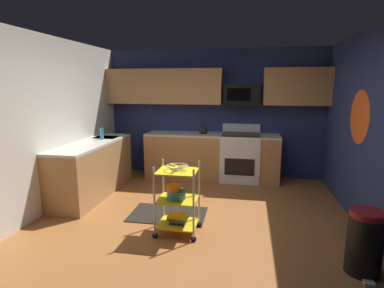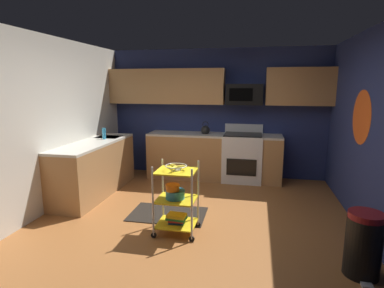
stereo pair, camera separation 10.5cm
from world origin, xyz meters
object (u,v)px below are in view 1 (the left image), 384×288
object	(u,v)px
mixing_bowl_small	(174,187)
trash_can	(365,242)
mixing_bowl_large	(176,194)
oven_range	(240,157)
kettle	(203,130)
fruit_bowl	(177,167)
rolling_cart	(178,199)
book_stack	(178,218)
dish_soap_bottle	(102,134)
microwave	(242,94)

from	to	relation	value
mixing_bowl_small	trash_can	world-z (taller)	trash_can
mixing_bowl_large	oven_range	bearing A→B (deg)	73.35
mixing_bowl_small	trash_can	size ratio (longest dim) A/B	0.28
kettle	trash_can	bearing A→B (deg)	-54.74
fruit_bowl	mixing_bowl_large	xyz separation A→B (m)	(-0.02, -0.00, -0.36)
fruit_bowl	mixing_bowl_small	world-z (taller)	fruit_bowl
oven_range	rolling_cart	bearing A→B (deg)	-106.31
mixing_bowl_large	kettle	world-z (taller)	kettle
mixing_bowl_large	trash_can	bearing A→B (deg)	-13.73
oven_range	book_stack	bearing A→B (deg)	-106.31
oven_range	fruit_bowl	size ratio (longest dim) A/B	4.04
dish_soap_bottle	trash_can	size ratio (longest dim) A/B	0.30
fruit_bowl	trash_can	world-z (taller)	fruit_bowl
oven_range	trash_can	xyz separation A→B (m)	(1.33, -2.94, -0.15)
mixing_bowl_large	mixing_bowl_small	size ratio (longest dim) A/B	1.38
microwave	fruit_bowl	size ratio (longest dim) A/B	2.57
rolling_cart	mixing_bowl_small	size ratio (longest dim) A/B	5.03
book_stack	dish_soap_bottle	size ratio (longest dim) A/B	1.30
oven_range	dish_soap_bottle	bearing A→B (deg)	-157.75
microwave	trash_can	distance (m)	3.59
fruit_bowl	dish_soap_bottle	world-z (taller)	dish_soap_bottle
mixing_bowl_small	rolling_cart	bearing A→B (deg)	44.76
microwave	trash_can	bearing A→B (deg)	-66.40
book_stack	kettle	world-z (taller)	kettle
microwave	fruit_bowl	distance (m)	2.76
fruit_bowl	kettle	size ratio (longest dim) A/B	1.03
microwave	kettle	distance (m)	1.03
kettle	dish_soap_bottle	size ratio (longest dim) A/B	1.32
book_stack	trash_can	world-z (taller)	trash_can
oven_range	trash_can	world-z (taller)	oven_range
kettle	trash_can	world-z (taller)	kettle
trash_can	kettle	bearing A→B (deg)	125.26
rolling_cart	mixing_bowl_large	xyz separation A→B (m)	(-0.02, -0.00, 0.07)
mixing_bowl_large	kettle	size ratio (longest dim) A/B	0.95
rolling_cart	trash_can	bearing A→B (deg)	-13.83
mixing_bowl_small	kettle	bearing A→B (deg)	89.89
microwave	book_stack	world-z (taller)	microwave
mixing_bowl_small	fruit_bowl	bearing A→B (deg)	44.76
fruit_bowl	kettle	world-z (taller)	kettle
trash_can	rolling_cart	bearing A→B (deg)	166.17
mixing_bowl_small	trash_can	distance (m)	2.15
rolling_cart	fruit_bowl	world-z (taller)	rolling_cart
rolling_cart	mixing_bowl_small	distance (m)	0.17
microwave	dish_soap_bottle	size ratio (longest dim) A/B	3.50
microwave	kettle	bearing A→B (deg)	-171.71
rolling_cart	book_stack	world-z (taller)	rolling_cart
oven_range	mixing_bowl_large	distance (m)	2.54
oven_range	mixing_bowl_small	world-z (taller)	oven_range
rolling_cart	fruit_bowl	size ratio (longest dim) A/B	3.36
rolling_cart	dish_soap_bottle	distance (m)	2.31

